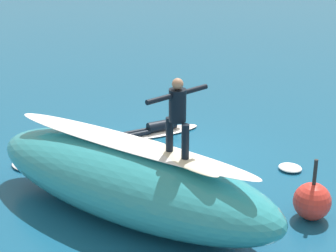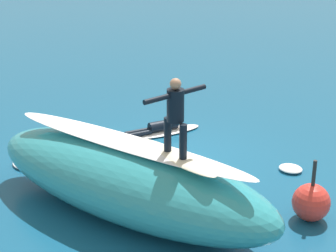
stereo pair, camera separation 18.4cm
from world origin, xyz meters
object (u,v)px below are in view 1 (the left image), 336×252
Objects in this scene: surfer_riding at (177,111)px; surfboard_paddling at (162,132)px; buoy_marker at (312,201)px; surfboard_riding at (177,157)px; surfer_paddling at (158,127)px.

surfer_riding is 0.67× the size of surfboard_paddling.
surfer_riding reaches higher than buoy_marker.
buoy_marker is (-2.23, -1.65, -1.22)m from surfboard_riding.
surfboard_paddling is 0.21m from surfer_paddling.
surfer_paddling is at bearing -34.78° from surfboard_riding.
surfer_riding is at bearing 36.37° from buoy_marker.
surfboard_riding is at bearing -113.37° from surfboard_paddling.
surfboard_riding is 3.03m from buoy_marker.
surfer_riding is at bearing -113.37° from surfboard_paddling.
surfer_paddling is at bearing -28.70° from buoy_marker.
surfboard_paddling is at bearing -30.03° from buoy_marker.
surfboard_riding is 1.51× the size of surfer_paddling.
buoy_marker reaches higher than surfer_paddling.
surfboard_paddling is 1.67× the size of buoy_marker.
surfer_riding is 1.12× the size of buoy_marker.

